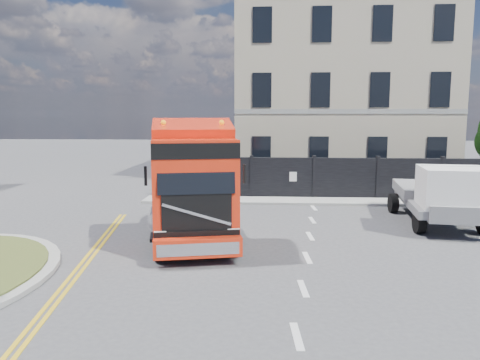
{
  "coord_description": "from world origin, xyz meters",
  "views": [
    {
      "loc": [
        1.83,
        -13.4,
        4.08
      ],
      "look_at": [
        0.84,
        2.63,
        1.8
      ],
      "focal_mm": 35.0,
      "sensor_mm": 36.0,
      "label": 1
    }
  ],
  "objects": [
    {
      "name": "ground",
      "position": [
        0.0,
        0.0,
        0.0
      ],
      "size": [
        120.0,
        120.0,
        0.0
      ],
      "primitive_type": "plane",
      "color": "#424244",
      "rests_on": "ground"
    },
    {
      "name": "hoarding_fence",
      "position": [
        6.55,
        9.0,
        1.0
      ],
      "size": [
        18.8,
        0.25,
        2.0
      ],
      "color": "black",
      "rests_on": "ground"
    },
    {
      "name": "georgian_building",
      "position": [
        6.0,
        16.5,
        5.77
      ],
      "size": [
        12.3,
        10.3,
        12.8
      ],
      "color": "#B3A48E",
      "rests_on": "ground"
    },
    {
      "name": "pavement_far",
      "position": [
        6.0,
        8.1,
        0.06
      ],
      "size": [
        20.0,
        1.6,
        0.12
      ],
      "primitive_type": "cube",
      "color": "gray",
      "rests_on": "ground"
    },
    {
      "name": "truck",
      "position": [
        -0.49,
        0.72,
        1.7
      ],
      "size": [
        3.64,
        6.7,
        3.8
      ],
      "rotation": [
        0.0,
        0.0,
        0.21
      ],
      "color": "black",
      "rests_on": "ground"
    },
    {
      "name": "flatbed_pickup",
      "position": [
        8.1,
        3.29,
        1.23
      ],
      "size": [
        2.81,
        5.72,
        2.28
      ],
      "rotation": [
        0.0,
        0.0,
        -0.12
      ],
      "color": "slate",
      "rests_on": "ground"
    }
  ]
}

